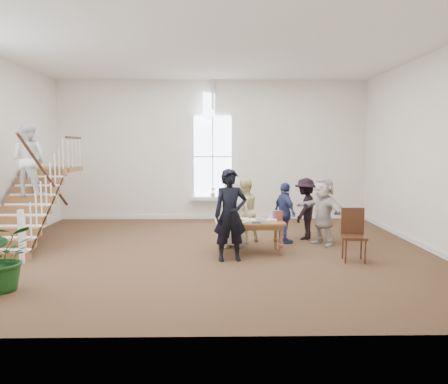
{
  "coord_description": "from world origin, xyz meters",
  "views": [
    {
      "loc": [
        0.12,
        -9.77,
        2.38
      ],
      "look_at": [
        0.3,
        0.4,
        1.32
      ],
      "focal_mm": 35.0,
      "sensor_mm": 36.0,
      "label": 1
    }
  ],
  "objects_px": {
    "floor_plant": "(3,257)",
    "woman_cluster_a": "(285,213)",
    "woman_cluster_b": "(305,209)",
    "woman_cluster_c": "(323,211)",
    "person_yellow": "(244,210)",
    "library_table": "(250,225)",
    "side_chair": "(353,231)",
    "police_officer": "(230,215)",
    "elderly_woman": "(233,212)"
  },
  "relations": [
    {
      "from": "floor_plant",
      "to": "woman_cluster_a",
      "type": "bearing_deg",
      "value": 33.84
    },
    {
      "from": "woman_cluster_b",
      "to": "woman_cluster_c",
      "type": "distance_m",
      "value": 0.72
    },
    {
      "from": "person_yellow",
      "to": "woman_cluster_b",
      "type": "height_order",
      "value": "person_yellow"
    },
    {
      "from": "library_table",
      "to": "floor_plant",
      "type": "distance_m",
      "value": 4.94
    },
    {
      "from": "person_yellow",
      "to": "woman_cluster_b",
      "type": "relative_size",
      "value": 1.01
    },
    {
      "from": "woman_cluster_a",
      "to": "floor_plant",
      "type": "height_order",
      "value": "woman_cluster_a"
    },
    {
      "from": "woman_cluster_c",
      "to": "side_chair",
      "type": "relative_size",
      "value": 1.51
    },
    {
      "from": "woman_cluster_b",
      "to": "side_chair",
      "type": "xyz_separation_m",
      "value": [
        0.58,
        -2.12,
        -0.17
      ]
    },
    {
      "from": "police_officer",
      "to": "floor_plant",
      "type": "distance_m",
      "value": 4.25
    },
    {
      "from": "library_table",
      "to": "police_officer",
      "type": "bearing_deg",
      "value": -129.63
    },
    {
      "from": "elderly_woman",
      "to": "person_yellow",
      "type": "relative_size",
      "value": 1.04
    },
    {
      "from": "library_table",
      "to": "elderly_woman",
      "type": "xyz_separation_m",
      "value": [
        -0.36,
        0.6,
        0.2
      ]
    },
    {
      "from": "library_table",
      "to": "police_officer",
      "type": "xyz_separation_m",
      "value": [
        -0.46,
        -0.65,
        0.33
      ]
    },
    {
      "from": "police_officer",
      "to": "person_yellow",
      "type": "distance_m",
      "value": 1.8
    },
    {
      "from": "woman_cluster_b",
      "to": "woman_cluster_a",
      "type": "bearing_deg",
      "value": -25.66
    },
    {
      "from": "library_table",
      "to": "floor_plant",
      "type": "relative_size",
      "value": 1.41
    },
    {
      "from": "library_table",
      "to": "person_yellow",
      "type": "distance_m",
      "value": 1.12
    },
    {
      "from": "floor_plant",
      "to": "side_chair",
      "type": "height_order",
      "value": "floor_plant"
    },
    {
      "from": "police_officer",
      "to": "woman_cluster_a",
      "type": "height_order",
      "value": "police_officer"
    },
    {
      "from": "library_table",
      "to": "police_officer",
      "type": "distance_m",
      "value": 0.86
    },
    {
      "from": "person_yellow",
      "to": "elderly_woman",
      "type": "bearing_deg",
      "value": 26.47
    },
    {
      "from": "elderly_woman",
      "to": "woman_cluster_b",
      "type": "distance_m",
      "value": 2.07
    },
    {
      "from": "police_officer",
      "to": "side_chair",
      "type": "relative_size",
      "value": 1.75
    },
    {
      "from": "woman_cluster_a",
      "to": "police_officer",
      "type": "bearing_deg",
      "value": 117.39
    },
    {
      "from": "woman_cluster_b",
      "to": "side_chair",
      "type": "distance_m",
      "value": 2.2
    },
    {
      "from": "police_officer",
      "to": "floor_plant",
      "type": "relative_size",
      "value": 1.72
    },
    {
      "from": "person_yellow",
      "to": "woman_cluster_a",
      "type": "xyz_separation_m",
      "value": [
        0.99,
        -0.11,
        -0.05
      ]
    },
    {
      "from": "elderly_woman",
      "to": "floor_plant",
      "type": "height_order",
      "value": "elderly_woman"
    },
    {
      "from": "woman_cluster_a",
      "to": "person_yellow",
      "type": "bearing_deg",
      "value": 61.49
    },
    {
      "from": "library_table",
      "to": "woman_cluster_a",
      "type": "height_order",
      "value": "woman_cluster_a"
    },
    {
      "from": "library_table",
      "to": "woman_cluster_c",
      "type": "relative_size",
      "value": 0.95
    },
    {
      "from": "elderly_woman",
      "to": "woman_cluster_b",
      "type": "relative_size",
      "value": 1.05
    },
    {
      "from": "side_chair",
      "to": "library_table",
      "type": "bearing_deg",
      "value": 169.05
    },
    {
      "from": "woman_cluster_c",
      "to": "library_table",
      "type": "bearing_deg",
      "value": -96.21
    },
    {
      "from": "woman_cluster_c",
      "to": "side_chair",
      "type": "xyz_separation_m",
      "value": [
        0.28,
        -1.47,
        -0.21
      ]
    },
    {
      "from": "woman_cluster_c",
      "to": "floor_plant",
      "type": "xyz_separation_m",
      "value": [
        -6.1,
        -3.29,
        -0.27
      ]
    },
    {
      "from": "elderly_woman",
      "to": "police_officer",
      "type": "bearing_deg",
      "value": 82.06
    },
    {
      "from": "elderly_woman",
      "to": "floor_plant",
      "type": "relative_size",
      "value": 1.49
    },
    {
      "from": "woman_cluster_a",
      "to": "woman_cluster_c",
      "type": "relative_size",
      "value": 0.91
    },
    {
      "from": "person_yellow",
      "to": "floor_plant",
      "type": "xyz_separation_m",
      "value": [
        -4.21,
        -3.6,
        -0.24
      ]
    },
    {
      "from": "woman_cluster_b",
      "to": "floor_plant",
      "type": "bearing_deg",
      "value": -28.37
    },
    {
      "from": "woman_cluster_a",
      "to": "floor_plant",
      "type": "distance_m",
      "value": 6.26
    },
    {
      "from": "person_yellow",
      "to": "woman_cluster_a",
      "type": "distance_m",
      "value": 1.0
    },
    {
      "from": "side_chair",
      "to": "woman_cluster_c",
      "type": "bearing_deg",
      "value": 107.43
    },
    {
      "from": "library_table",
      "to": "woman_cluster_c",
      "type": "distance_m",
      "value": 2.01
    },
    {
      "from": "side_chair",
      "to": "elderly_woman",
      "type": "bearing_deg",
      "value": 159.41
    },
    {
      "from": "elderly_woman",
      "to": "woman_cluster_b",
      "type": "xyz_separation_m",
      "value": [
        1.89,
        0.84,
        -0.04
      ]
    },
    {
      "from": "police_officer",
      "to": "woman_cluster_c",
      "type": "distance_m",
      "value": 2.71
    },
    {
      "from": "elderly_woman",
      "to": "woman_cluster_c",
      "type": "relative_size",
      "value": 1.0
    },
    {
      "from": "woman_cluster_a",
      "to": "woman_cluster_b",
      "type": "relative_size",
      "value": 0.95
    }
  ]
}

